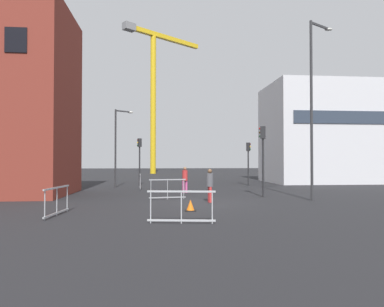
{
  "coord_description": "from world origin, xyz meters",
  "views": [
    {
      "loc": [
        -2.12,
        -17.24,
        2.06
      ],
      "look_at": [
        0.0,
        5.66,
        2.53
      ],
      "focal_mm": 33.1,
      "sensor_mm": 36.0,
      "label": 1
    }
  ],
  "objects_px": {
    "streetlamp_short": "(118,141)",
    "pedestrian_walking": "(210,183)",
    "construction_crane": "(154,81)",
    "traffic_light_crosswalk": "(248,156)",
    "traffic_light_near": "(263,149)",
    "pedestrian_waiting": "(185,178)",
    "traffic_light_far": "(140,154)",
    "traffic_cone_striped": "(190,206)",
    "streetlamp_tall": "(313,97)"
  },
  "relations": [
    {
      "from": "pedestrian_waiting",
      "to": "traffic_cone_striped",
      "type": "bearing_deg",
      "value": -92.53
    },
    {
      "from": "streetlamp_tall",
      "to": "traffic_cone_striped",
      "type": "relative_size",
      "value": 20.58
    },
    {
      "from": "streetlamp_short",
      "to": "traffic_light_crosswalk",
      "type": "xyz_separation_m",
      "value": [
        10.58,
        1.08,
        -1.18
      ]
    },
    {
      "from": "traffic_light_crosswalk",
      "to": "pedestrian_walking",
      "type": "relative_size",
      "value": 2.16
    },
    {
      "from": "traffic_light_far",
      "to": "traffic_cone_striped",
      "type": "relative_size",
      "value": 8.54
    },
    {
      "from": "construction_crane",
      "to": "streetlamp_short",
      "type": "height_order",
      "value": "construction_crane"
    },
    {
      "from": "construction_crane",
      "to": "pedestrian_waiting",
      "type": "relative_size",
      "value": 13.85
    },
    {
      "from": "streetlamp_tall",
      "to": "streetlamp_short",
      "type": "height_order",
      "value": "streetlamp_tall"
    },
    {
      "from": "construction_crane",
      "to": "pedestrian_waiting",
      "type": "height_order",
      "value": "construction_crane"
    },
    {
      "from": "traffic_light_crosswalk",
      "to": "pedestrian_walking",
      "type": "xyz_separation_m",
      "value": [
        -4.89,
        -11.5,
        -1.47
      ]
    },
    {
      "from": "streetlamp_tall",
      "to": "pedestrian_walking",
      "type": "height_order",
      "value": "streetlamp_tall"
    },
    {
      "from": "traffic_light_near",
      "to": "streetlamp_short",
      "type": "bearing_deg",
      "value": 138.51
    },
    {
      "from": "construction_crane",
      "to": "streetlamp_tall",
      "type": "xyz_separation_m",
      "value": [
        8.86,
        -39.32,
        -9.61
      ]
    },
    {
      "from": "traffic_light_far",
      "to": "pedestrian_waiting",
      "type": "bearing_deg",
      "value": -63.98
    },
    {
      "from": "construction_crane",
      "to": "pedestrian_walking",
      "type": "relative_size",
      "value": 13.98
    },
    {
      "from": "streetlamp_short",
      "to": "pedestrian_walking",
      "type": "xyz_separation_m",
      "value": [
        5.69,
        -10.42,
        -2.65
      ]
    },
    {
      "from": "pedestrian_walking",
      "to": "traffic_cone_striped",
      "type": "distance_m",
      "value": 3.16
    },
    {
      "from": "traffic_light_crosswalk",
      "to": "traffic_light_near",
      "type": "height_order",
      "value": "traffic_light_near"
    },
    {
      "from": "traffic_light_near",
      "to": "pedestrian_waiting",
      "type": "relative_size",
      "value": 2.42
    },
    {
      "from": "streetlamp_short",
      "to": "traffic_light_crosswalk",
      "type": "relative_size",
      "value": 1.69
    },
    {
      "from": "pedestrian_waiting",
      "to": "construction_crane",
      "type": "bearing_deg",
      "value": 94.09
    },
    {
      "from": "traffic_cone_striped",
      "to": "streetlamp_tall",
      "type": "bearing_deg",
      "value": 25.79
    },
    {
      "from": "construction_crane",
      "to": "traffic_light_far",
      "type": "bearing_deg",
      "value": -91.68
    },
    {
      "from": "pedestrian_walking",
      "to": "streetlamp_short",
      "type": "bearing_deg",
      "value": 118.65
    },
    {
      "from": "streetlamp_short",
      "to": "traffic_cone_striped",
      "type": "relative_size",
      "value": 13.22
    },
    {
      "from": "pedestrian_waiting",
      "to": "pedestrian_walking",
      "type": "bearing_deg",
      "value": -80.97
    },
    {
      "from": "streetlamp_short",
      "to": "traffic_light_far",
      "type": "xyz_separation_m",
      "value": [
        1.57,
        1.63,
        -0.98
      ]
    },
    {
      "from": "streetlamp_tall",
      "to": "traffic_light_near",
      "type": "height_order",
      "value": "streetlamp_tall"
    },
    {
      "from": "pedestrian_waiting",
      "to": "traffic_cone_striped",
      "type": "xyz_separation_m",
      "value": [
        -0.36,
        -8.17,
        -0.76
      ]
    },
    {
      "from": "construction_crane",
      "to": "traffic_light_near",
      "type": "xyz_separation_m",
      "value": [
        6.71,
        -37.4,
        -12.3
      ]
    },
    {
      "from": "traffic_light_near",
      "to": "traffic_light_far",
      "type": "bearing_deg",
      "value": 127.87
    },
    {
      "from": "streetlamp_short",
      "to": "pedestrian_waiting",
      "type": "distance_m",
      "value": 7.49
    },
    {
      "from": "construction_crane",
      "to": "traffic_light_crosswalk",
      "type": "xyz_separation_m",
      "value": [
        8.2,
        -28.27,
        -12.58
      ]
    },
    {
      "from": "traffic_light_far",
      "to": "pedestrian_walking",
      "type": "distance_m",
      "value": 12.84
    },
    {
      "from": "pedestrian_walking",
      "to": "streetlamp_tall",
      "type": "bearing_deg",
      "value": 4.62
    },
    {
      "from": "streetlamp_tall",
      "to": "traffic_light_near",
      "type": "relative_size",
      "value": 2.33
    },
    {
      "from": "construction_crane",
      "to": "traffic_light_crosswalk",
      "type": "height_order",
      "value": "construction_crane"
    },
    {
      "from": "traffic_light_near",
      "to": "pedestrian_waiting",
      "type": "xyz_separation_m",
      "value": [
        -4.25,
        2.98,
        -1.74
      ]
    },
    {
      "from": "construction_crane",
      "to": "pedestrian_walking",
      "type": "bearing_deg",
      "value": -85.24
    },
    {
      "from": "traffic_light_far",
      "to": "pedestrian_waiting",
      "type": "relative_size",
      "value": 2.34
    },
    {
      "from": "streetlamp_tall",
      "to": "streetlamp_short",
      "type": "bearing_deg",
      "value": 138.44
    },
    {
      "from": "streetlamp_tall",
      "to": "traffic_light_far",
      "type": "relative_size",
      "value": 2.41
    },
    {
      "from": "traffic_light_far",
      "to": "traffic_cone_striped",
      "type": "height_order",
      "value": "traffic_light_far"
    },
    {
      "from": "streetlamp_short",
      "to": "pedestrian_walking",
      "type": "relative_size",
      "value": 3.66
    },
    {
      "from": "construction_crane",
      "to": "traffic_cone_striped",
      "type": "relative_size",
      "value": 50.53
    },
    {
      "from": "traffic_light_near",
      "to": "pedestrian_waiting",
      "type": "bearing_deg",
      "value": 145.02
    },
    {
      "from": "traffic_light_near",
      "to": "traffic_cone_striped",
      "type": "relative_size",
      "value": 8.82
    },
    {
      "from": "traffic_light_near",
      "to": "pedestrian_walking",
      "type": "distance_m",
      "value": 4.5
    },
    {
      "from": "streetlamp_tall",
      "to": "pedestrian_walking",
      "type": "relative_size",
      "value": 5.69
    },
    {
      "from": "traffic_light_near",
      "to": "streetlamp_tall",
      "type": "bearing_deg",
      "value": -41.82
    }
  ]
}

